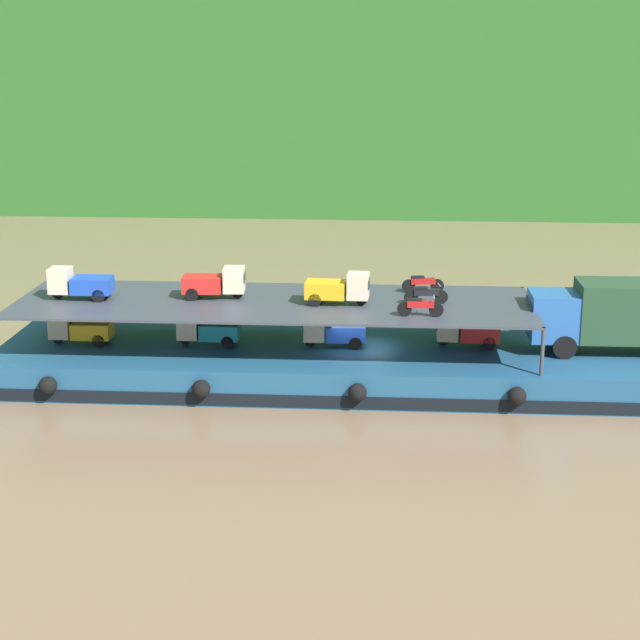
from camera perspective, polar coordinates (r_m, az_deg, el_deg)
name	(u,v)px	position (r m, az deg, el deg)	size (l,w,h in m)	color
ground_plane	(360,380)	(45.17, 2.26, -3.35)	(400.00, 400.00, 0.00)	#7F664C
cargo_barge	(360,364)	(44.91, 2.27, -2.45)	(31.61, 8.43, 1.50)	navy
covered_lorry	(615,314)	(45.26, 16.13, 0.31)	(7.87, 2.35, 3.10)	#285BA3
cargo_rack	(274,303)	(44.45, -2.60, 0.96)	(22.41, 7.02, 2.00)	#383D47
mini_truck_lower_stern	(80,328)	(46.30, -13.26, -0.45)	(2.76, 1.23, 1.38)	gold
mini_truck_lower_aft	(207,329)	(45.16, -6.30, -0.52)	(2.74, 1.21, 1.38)	teal
mini_truck_lower_mid	(333,331)	(44.67, 0.73, -0.61)	(2.79, 1.29, 1.38)	#1E47B7
mini_truck_lower_fore	(466,331)	(45.17, 8.17, -0.58)	(2.75, 1.21, 1.38)	red
mini_truck_upper_stern	(79,283)	(45.91, -13.27, 1.99)	(2.75, 1.21, 1.38)	#1E47B7
mini_truck_upper_mid	(215,283)	(45.09, -5.87, 2.09)	(2.79, 1.29, 1.38)	red
mini_truck_upper_fore	(339,288)	(43.79, 1.05, 1.77)	(2.79, 1.29, 1.38)	gold
motorcycle_upper_port	(420,306)	(42.04, 5.59, 0.76)	(1.90, 0.55, 0.87)	black
motorcycle_upper_centre	(426,294)	(44.09, 5.91, 1.44)	(1.90, 0.55, 0.87)	black
motorcycle_upper_stbd	(423,283)	(46.13, 5.74, 2.07)	(1.90, 0.55, 0.87)	black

